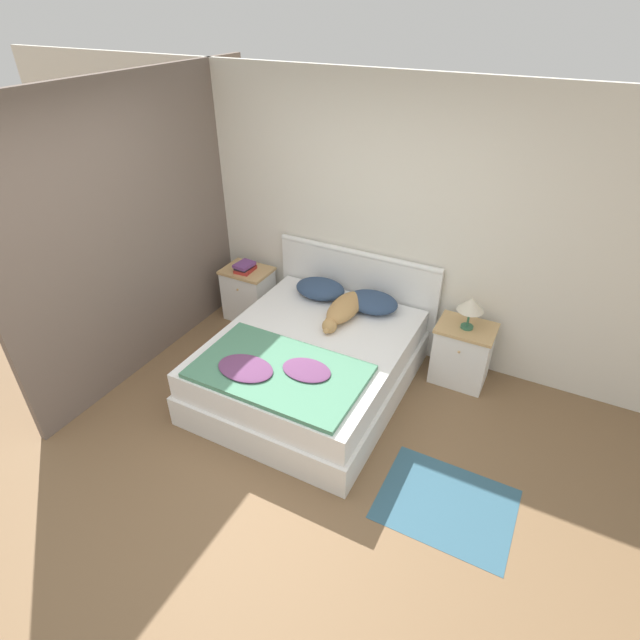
# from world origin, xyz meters

# --- Properties ---
(ground_plane) EXTENTS (16.00, 16.00, 0.00)m
(ground_plane) POSITION_xyz_m (0.00, 0.00, 0.00)
(ground_plane) COLOR brown
(wall_back) EXTENTS (9.00, 0.06, 2.55)m
(wall_back) POSITION_xyz_m (0.00, 2.13, 1.27)
(wall_back) COLOR silver
(wall_back) RESTS_ON ground_plane
(wall_side_left) EXTENTS (0.06, 3.10, 2.55)m
(wall_side_left) POSITION_xyz_m (-1.70, 1.05, 1.27)
(wall_side_left) COLOR #706056
(wall_side_left) RESTS_ON ground_plane
(bed) EXTENTS (1.61, 1.92, 0.53)m
(bed) POSITION_xyz_m (-0.08, 1.08, 0.26)
(bed) COLOR white
(bed) RESTS_ON ground_plane
(headboard) EXTENTS (1.69, 0.06, 0.97)m
(headboard) POSITION_xyz_m (-0.08, 2.06, 0.51)
(headboard) COLOR white
(headboard) RESTS_ON ground_plane
(nightstand_left) EXTENTS (0.51, 0.39, 0.59)m
(nightstand_left) POSITION_xyz_m (-1.25, 1.82, 0.30)
(nightstand_left) COLOR white
(nightstand_left) RESTS_ON ground_plane
(nightstand_right) EXTENTS (0.51, 0.39, 0.59)m
(nightstand_right) POSITION_xyz_m (1.09, 1.82, 0.30)
(nightstand_right) COLOR white
(nightstand_right) RESTS_ON ground_plane
(pillow_left) EXTENTS (0.50, 0.37, 0.16)m
(pillow_left) POSITION_xyz_m (-0.36, 1.80, 0.60)
(pillow_left) COLOR navy
(pillow_left) RESTS_ON bed
(pillow_right) EXTENTS (0.50, 0.37, 0.16)m
(pillow_right) POSITION_xyz_m (0.19, 1.80, 0.60)
(pillow_right) COLOR navy
(pillow_right) RESTS_ON bed
(quilt) EXTENTS (1.34, 0.82, 0.07)m
(quilt) POSITION_xyz_m (-0.09, 0.57, 0.55)
(quilt) COLOR #4C8466
(quilt) RESTS_ON bed
(dog) EXTENTS (0.26, 0.78, 0.16)m
(dog) POSITION_xyz_m (0.01, 1.56, 0.60)
(dog) COLOR tan
(dog) RESTS_ON bed
(book_stack) EXTENTS (0.18, 0.23, 0.09)m
(book_stack) POSITION_xyz_m (-1.25, 1.79, 0.63)
(book_stack) COLOR #AD2D28
(book_stack) RESTS_ON nightstand_left
(table_lamp) EXTENTS (0.23, 0.23, 0.30)m
(table_lamp) POSITION_xyz_m (1.09, 1.81, 0.82)
(table_lamp) COLOR #336B4C
(table_lamp) RESTS_ON nightstand_right
(rug) EXTENTS (0.93, 0.73, 0.00)m
(rug) POSITION_xyz_m (1.38, 0.41, 0.00)
(rug) COLOR #335B70
(rug) RESTS_ON ground_plane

